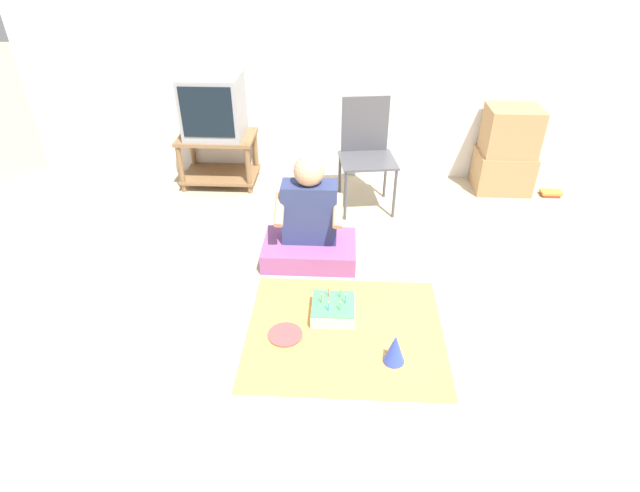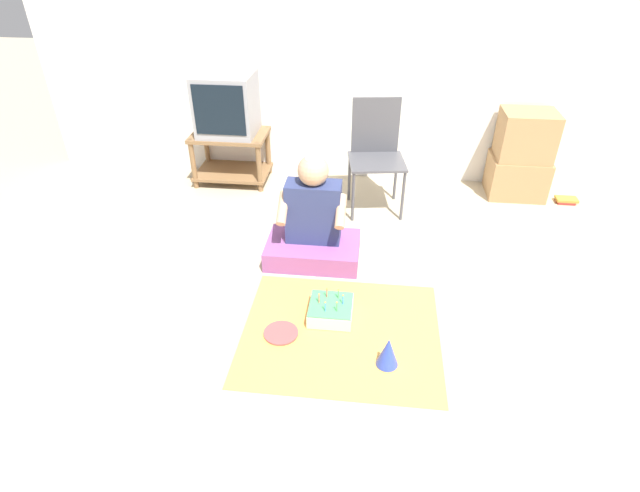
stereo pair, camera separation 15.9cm
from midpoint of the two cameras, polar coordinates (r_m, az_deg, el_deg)
name	(u,v)px [view 2 (the right image)]	position (r m, az deg, el deg)	size (l,w,h in m)	color
ground_plane	(399,355)	(2.85, 10.67, -12.13)	(16.00, 16.00, 0.00)	tan
wall_back	(408,29)	(4.38, 11.17, 23.11)	(6.40, 0.06, 2.55)	white
tv_stand	(231,153)	(4.57, -9.10, 10.49)	(0.65, 0.45, 0.45)	olive
tv	(226,104)	(4.43, -9.61, 15.67)	(0.48, 0.43, 0.51)	#99999E
folding_chair	(376,148)	(4.03, 7.57, 10.98)	(0.48, 0.45, 0.87)	#4C4C51
cardboard_box_stack	(521,156)	(4.58, 22.96, 9.42)	(0.47, 0.37, 0.73)	#A87F51
book_pile	(566,200)	(4.74, 27.17, 4.67)	(0.17, 0.11, 0.04)	#B72D28
person_seated	(313,226)	(3.40, 0.55, 2.30)	(0.64, 0.42, 0.83)	#8C4C8C
party_cloth	(341,332)	(2.94, 3.97, -9.84)	(1.13, 0.98, 0.01)	#EFA84C
birthday_cake	(331,310)	(3.01, 2.77, -7.34)	(0.26, 0.26, 0.16)	#F4E0C6
party_hat_blue	(388,352)	(2.72, 9.48, -11.88)	(0.12, 0.12, 0.18)	blue
paper_plate	(281,333)	(2.92, -2.91, -9.91)	(0.20, 0.20, 0.01)	#D84C4C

